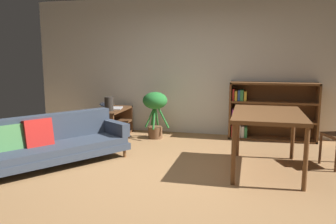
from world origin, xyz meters
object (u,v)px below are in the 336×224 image
open_laptop (112,107)px  dining_table (268,118)px  desk_speaker (109,104)px  media_console (113,123)px  fabric_couch (52,142)px  potted_floor_plant (155,107)px  bookshelf (267,112)px

open_laptop → dining_table: bearing=-26.4°
desk_speaker → dining_table: 2.99m
open_laptop → media_console: bearing=-59.4°
fabric_couch → potted_floor_plant: size_ratio=2.39×
desk_speaker → open_laptop: bearing=100.7°
potted_floor_plant → open_laptop: bearing=-177.7°
potted_floor_plant → dining_table: 2.45m
dining_table → open_laptop: bearing=153.6°
fabric_couch → open_laptop: bearing=85.5°
media_console → potted_floor_plant: bearing=5.7°
dining_table → bookshelf: bearing=87.9°
media_console → potted_floor_plant: 0.89m
media_console → dining_table: (2.80, -1.35, 0.45)m
fabric_couch → bookshelf: size_ratio=1.34×
desk_speaker → dining_table: bearing=-22.0°
open_laptop → desk_speaker: size_ratio=1.81×
media_console → fabric_couch: bearing=-95.5°
fabric_couch → media_console: size_ratio=2.09×
fabric_couch → dining_table: 3.04m
potted_floor_plant → bookshelf: size_ratio=0.56×
media_console → open_laptop: (-0.03, 0.05, 0.30)m
media_console → potted_floor_plant: size_ratio=1.14×
fabric_couch → media_console: fabric_couch is taller
media_console → dining_table: 3.14m
media_console → open_laptop: 0.31m
open_laptop → bookshelf: bearing=9.5°
media_console → open_laptop: size_ratio=2.16×
potted_floor_plant → dining_table: (1.98, -1.44, 0.12)m
media_console → dining_table: dining_table is taller
media_console → bookshelf: 2.93m
fabric_couch → open_laptop: fabric_couch is taller
fabric_couch → dining_table: size_ratio=1.54×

